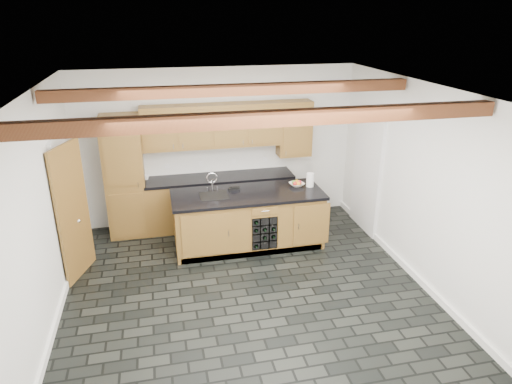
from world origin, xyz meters
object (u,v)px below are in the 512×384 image
Objects in this scene: fruit_bowl at (297,184)px; paper_towel at (310,180)px; island at (248,219)px; kitchen_scale at (234,188)px.

fruit_bowl is 1.04× the size of paper_towel.
island is at bearing -175.41° from paper_towel.
fruit_bowl is at bearing -5.22° from kitchen_scale.
kitchen_scale is 0.80× the size of paper_towel.
kitchen_scale is (-0.19, 0.22, 0.49)m from island.
paper_towel is (1.27, -0.13, 0.09)m from kitchen_scale.
paper_towel is at bearing -7.24° from kitchen_scale.
kitchen_scale is 0.77× the size of fruit_bowl.
island is 1.01m from fruit_bowl.
paper_towel is (0.21, -0.06, 0.09)m from fruit_bowl.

